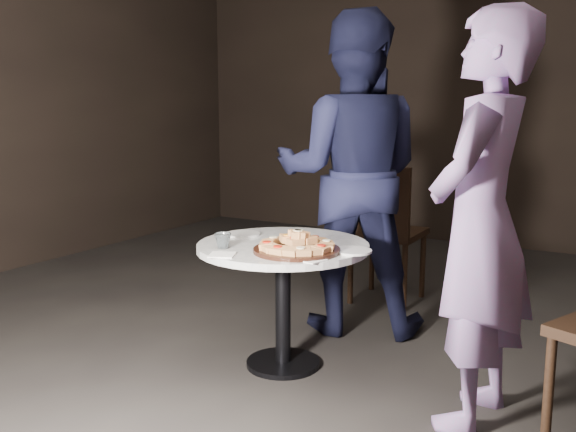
{
  "coord_description": "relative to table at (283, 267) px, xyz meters",
  "views": [
    {
      "loc": [
        1.45,
        -2.57,
        1.32
      ],
      "look_at": [
        -0.12,
        0.15,
        0.77
      ],
      "focal_mm": 40.0,
      "sensor_mm": 36.0,
      "label": 1
    }
  ],
  "objects": [
    {
      "name": "floor",
      "position": [
        0.12,
        -0.1,
        -0.52
      ],
      "size": [
        7.0,
        7.0,
        0.0
      ],
      "primitive_type": "plane",
      "color": "black",
      "rests_on": "ground"
    },
    {
      "name": "table",
      "position": [
        0.0,
        0.0,
        0.0
      ],
      "size": [
        0.87,
        0.87,
        0.64
      ],
      "rotation": [
        0.0,
        0.0,
        -0.02
      ],
      "color": "black",
      "rests_on": "ground"
    },
    {
      "name": "serving_board",
      "position": [
        0.15,
        -0.13,
        0.13
      ],
      "size": [
        0.54,
        0.54,
        0.02
      ],
      "primitive_type": "cylinder",
      "rotation": [
        0.0,
        0.0,
        -0.43
      ],
      "color": "black",
      "rests_on": "table"
    },
    {
      "name": "focaccia_pile",
      "position": [
        0.15,
        -0.13,
        0.16
      ],
      "size": [
        0.37,
        0.36,
        0.1
      ],
      "rotation": [
        0.0,
        0.0,
        -0.14
      ],
      "color": "#C7864D",
      "rests_on": "serving_board"
    },
    {
      "name": "plate_left",
      "position": [
        -0.29,
        0.07,
        0.12
      ],
      "size": [
        0.2,
        0.2,
        0.01
      ],
      "primitive_type": "cylinder",
      "rotation": [
        0.0,
        0.0,
        0.11
      ],
      "color": "white",
      "rests_on": "table"
    },
    {
      "name": "plate_right",
      "position": [
        0.38,
        0.0,
        0.12
      ],
      "size": [
        0.23,
        0.23,
        0.01
      ],
      "primitive_type": "cylinder",
      "rotation": [
        0.0,
        0.0,
        0.29
      ],
      "color": "white",
      "rests_on": "table"
    },
    {
      "name": "water_glass",
      "position": [
        -0.19,
        -0.24,
        0.16
      ],
      "size": [
        0.08,
        0.08,
        0.07
      ],
      "primitive_type": "imported",
      "rotation": [
        0.0,
        0.0,
        0.05
      ],
      "color": "silver",
      "rests_on": "table"
    },
    {
      "name": "napkin_near",
      "position": [
        -0.11,
        -0.36,
        0.12
      ],
      "size": [
        0.15,
        0.15,
        0.01
      ],
      "primitive_type": "cube",
      "rotation": [
        0.0,
        0.0,
        0.41
      ],
      "color": "white",
      "rests_on": "table"
    },
    {
      "name": "napkin_far",
      "position": [
        0.29,
        -0.24,
        0.12
      ],
      "size": [
        0.12,
        0.12,
        0.01
      ],
      "primitive_type": "cube",
      "rotation": [
        0.0,
        0.0,
        -0.21
      ],
      "color": "white",
      "rests_on": "table"
    },
    {
      "name": "chair_far",
      "position": [
        0.05,
        1.21,
        0.02
      ],
      "size": [
        0.44,
        0.46,
        0.93
      ],
      "rotation": [
        0.0,
        0.0,
        3.15
      ],
      "color": "black",
      "rests_on": "ground"
    },
    {
      "name": "diner_navy",
      "position": [
        0.04,
        0.7,
        0.4
      ],
      "size": [
        1.08,
        0.97,
        1.84
      ],
      "primitive_type": "imported",
      "rotation": [
        0.0,
        0.0,
        3.51
      ],
      "color": "black",
      "rests_on": "ground"
    },
    {
      "name": "diner_teal",
      "position": [
        0.98,
        -0.08,
        0.33
      ],
      "size": [
        0.44,
        0.64,
        1.7
      ],
      "primitive_type": "imported",
      "rotation": [
        0.0,
        0.0,
        -1.63
      ],
      "color": "slate",
      "rests_on": "ground"
    }
  ]
}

